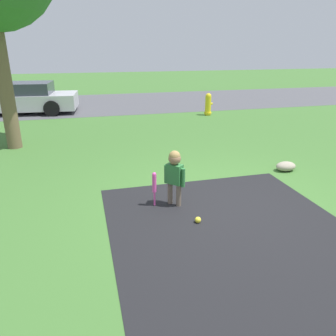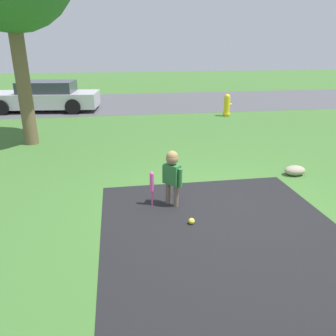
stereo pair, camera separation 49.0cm
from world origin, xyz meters
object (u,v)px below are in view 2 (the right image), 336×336
sports_ball (192,221)px  child (172,171)px  fire_hydrant (227,105)px  baseball_bat (152,184)px  parked_car (44,97)px

sports_ball → child: bearing=105.1°
sports_ball → fire_hydrant: fire_hydrant is taller
baseball_bat → sports_ball: (0.49, -0.69, -0.32)m
fire_hydrant → parked_car: bearing=161.9°
sports_ball → parked_car: 10.33m
child → fire_hydrant: 7.50m
sports_ball → parked_car: parked_car is taller
fire_hydrant → parked_car: 7.10m
baseball_bat → fire_hydrant: size_ratio=0.71×
child → parked_car: parked_car is taller
fire_hydrant → child: bearing=-115.2°
sports_ball → fire_hydrant: size_ratio=0.11×
child → baseball_bat: 0.39m
baseball_bat → parked_car: bearing=109.9°
baseball_bat → fire_hydrant: (3.51, 6.73, 0.02)m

